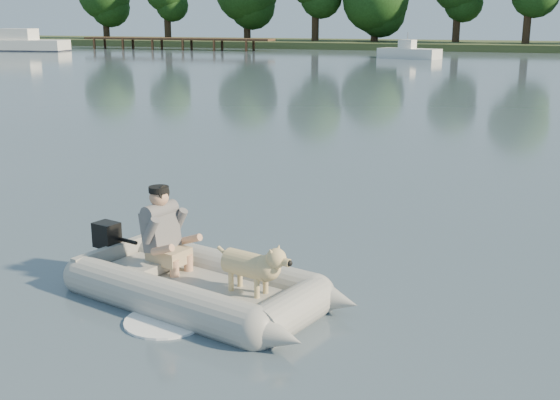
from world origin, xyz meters
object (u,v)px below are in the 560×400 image
(dock, at_px, (177,44))
(man, at_px, (162,227))
(dog, at_px, (248,269))
(cabin_cruiser, at_px, (27,40))
(dinghy, at_px, (202,254))
(motorboat, at_px, (409,46))

(dock, relative_size, man, 18.31)
(dog, distance_m, cabin_cruiser, 59.16)
(dinghy, distance_m, motorboat, 45.31)
(dock, distance_m, motorboat, 22.70)
(dinghy, relative_size, motorboat, 0.97)
(dinghy, height_order, motorboat, motorboat)
(dock, bearing_deg, dog, -62.84)
(man, distance_m, motorboat, 45.03)
(cabin_cruiser, xyz_separation_m, motorboat, (32.89, -0.30, -0.07))
(cabin_cruiser, relative_size, motorboat, 1.58)
(dog, distance_m, motorboat, 45.50)
(motorboat, bearing_deg, dog, -64.27)
(dock, xyz_separation_m, dog, (26.59, -51.83, -0.05))
(dog, bearing_deg, dinghy, -175.43)
(man, xyz_separation_m, dog, (1.18, -0.35, -0.24))
(cabin_cruiser, bearing_deg, motorboat, -7.95)
(dinghy, height_order, dog, dinghy)
(dinghy, xyz_separation_m, dog, (0.58, -0.12, -0.06))
(cabin_cruiser, bearing_deg, man, -58.43)
(cabin_cruiser, distance_m, motorboat, 32.89)
(dock, bearing_deg, cabin_cruiser, -150.61)
(dinghy, bearing_deg, cabin_cruiser, 146.02)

